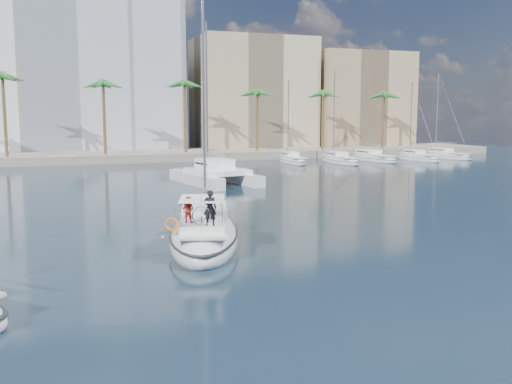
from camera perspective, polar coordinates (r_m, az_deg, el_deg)
name	(u,v)px	position (r m, az deg, el deg)	size (l,w,h in m)	color
ground	(290,248)	(30.21, 3.46, -5.58)	(160.00, 160.00, 0.00)	black
quay	(136,156)	(89.04, -11.95, 3.58)	(120.00, 14.00, 1.20)	gray
building_modern	(48,70)	(100.31, -20.04, 11.41)	(42.00, 16.00, 28.00)	white
building_beige	(252,96)	(102.70, -0.35, 9.55)	(20.00, 14.00, 20.00)	tan
building_tan_right	(357,103)	(109.07, 10.10, 8.80)	(18.00, 12.00, 18.00)	tan
palm_centre	(137,90)	(84.90, -11.78, 9.92)	(3.60, 3.60, 12.30)	brown
palm_right	(348,93)	(95.61, 9.16, 9.74)	(3.60, 3.60, 12.30)	brown
main_sloop	(204,234)	(31.08, -5.20, -4.21)	(6.69, 12.11, 17.14)	silver
catamaran	(215,172)	(57.42, -4.10, 1.96)	(7.37, 11.73, 16.06)	silver
seagull	(163,237)	(30.70, -9.29, -4.49)	(0.93, 0.40, 0.17)	silver
moored_yacht_a	(292,163)	(80.76, 3.63, 2.88)	(2.72, 9.35, 11.90)	silver
moored_yacht_b	(340,163)	(81.74, 8.38, 2.87)	(3.14, 10.78, 13.72)	silver
moored_yacht_c	(373,161)	(86.65, 11.58, 3.07)	(3.55, 12.21, 15.54)	silver
moored_yacht_d	(418,161)	(88.52, 15.87, 3.03)	(2.72, 9.35, 11.90)	silver
moored_yacht_e	(445,159)	(93.98, 18.41, 3.20)	(3.14, 10.78, 13.72)	silver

